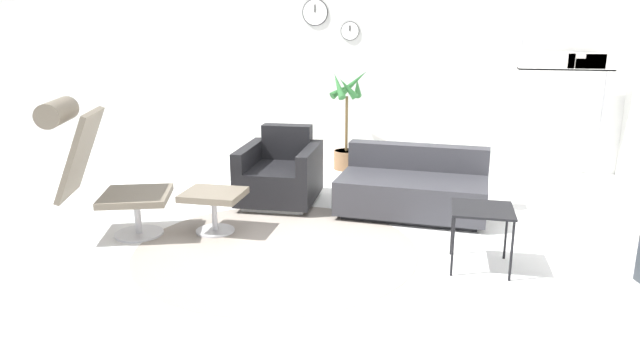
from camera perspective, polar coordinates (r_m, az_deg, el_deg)
name	(u,v)px	position (r m, az deg, el deg)	size (l,w,h in m)	color
ground_plane	(307,235)	(5.27, -1.29, -5.75)	(12.00, 12.00, 0.00)	white
wall_back	(358,60)	(7.90, 3.83, 11.65)	(12.00, 0.09, 2.80)	silver
round_rug	(276,249)	(4.97, -4.39, -7.09)	(2.44, 2.44, 0.01)	gray
lounge_chair	(93,158)	(5.42, -21.74, 1.85)	(1.13, 0.87, 1.25)	#BCBCC1
ottoman	(214,201)	(5.35, -10.58, -2.24)	(0.54, 0.46, 0.39)	#BCBCC1
armchair_red	(281,176)	(6.18, -3.96, 0.21)	(0.82, 0.94, 0.79)	silver
couch_low	(413,189)	(5.91, 9.30, -1.14)	(1.52, 0.99, 0.65)	black
side_table	(482,214)	(4.64, 15.92, -3.48)	(0.47, 0.47, 0.49)	black
potted_plant	(347,131)	(7.56, 2.70, 4.73)	(0.53, 0.53, 1.33)	brown
shelf_unit	(574,64)	(7.68, 24.09, 10.35)	(1.09, 0.28, 1.70)	#BCBCC1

